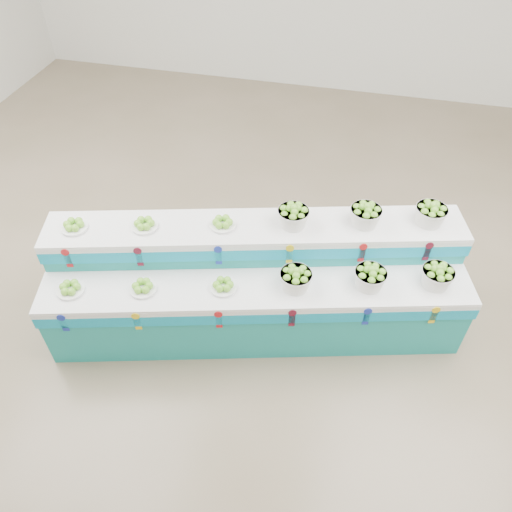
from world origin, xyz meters
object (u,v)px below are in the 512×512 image
Objects in this scene: basket_lower_left at (296,279)px; basket_upper_right at (431,214)px; plate_upper_mid at (144,223)px; display_stand at (256,284)px.

basket_lower_left is 1.00× the size of basket_upper_right.
basket_upper_right is (2.42, 0.65, 0.06)m from plate_upper_mid.
basket_lower_left is at bearing -35.12° from display_stand.
plate_upper_mid is at bearing 166.51° from display_stand.
plate_upper_mid is 0.86× the size of basket_upper_right.
display_stand is at bearing 159.89° from basket_lower_left.
display_stand is 13.65× the size of basket_lower_left.
plate_upper_mid is 2.50m from basket_upper_right.
display_stand is 1.67m from basket_upper_right.
basket_lower_left is 1.17× the size of plate_upper_mid.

